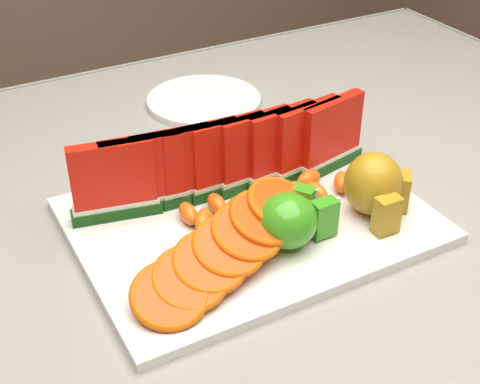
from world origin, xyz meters
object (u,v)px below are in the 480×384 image
at_px(platter, 250,220).
at_px(apple_cluster, 292,219).
at_px(pear_cluster, 376,186).
at_px(side_plate, 204,101).

bearing_deg(platter, apple_cluster, -77.17).
bearing_deg(apple_cluster, pear_cluster, 1.05).
bearing_deg(platter, pear_cluster, -26.13).
relative_size(apple_cluster, pear_cluster, 1.15).
height_order(platter, apple_cluster, apple_cluster).
distance_m(apple_cluster, pear_cluster, 0.12).
relative_size(apple_cluster, side_plate, 0.53).
xyz_separation_m(apple_cluster, side_plate, (0.08, 0.38, -0.04)).
bearing_deg(pear_cluster, apple_cluster, -178.95).
relative_size(pear_cluster, side_plate, 0.46).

